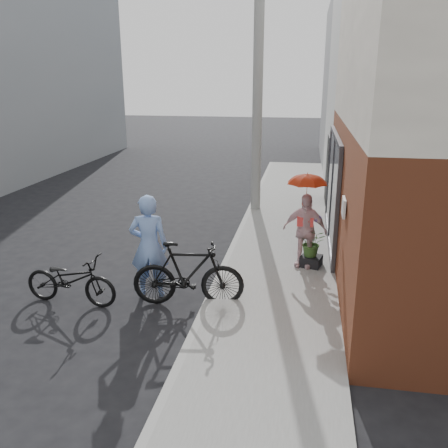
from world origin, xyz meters
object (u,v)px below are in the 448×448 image
(officer, at_px, (149,246))
(bike_right, at_px, (188,274))
(utility_pole, at_px, (258,90))
(bike_left, at_px, (71,280))
(kimono_woman, at_px, (305,230))
(planter, at_px, (311,261))

(officer, relative_size, bike_right, 0.98)
(utility_pole, height_order, officer, utility_pole)
(utility_pole, relative_size, bike_left, 4.07)
(bike_left, bearing_deg, officer, -61.39)
(bike_right, bearing_deg, utility_pole, -12.30)
(kimono_woman, bearing_deg, utility_pole, 122.06)
(utility_pole, distance_m, bike_right, 6.81)
(officer, bearing_deg, kimono_woman, -159.03)
(officer, distance_m, planter, 3.41)
(bike_left, bearing_deg, utility_pole, -17.41)
(bike_right, distance_m, planter, 2.88)
(planter, bearing_deg, bike_right, -138.06)
(utility_pole, distance_m, kimono_woman, 5.20)
(bike_right, relative_size, kimono_woman, 1.27)
(utility_pole, xyz_separation_m, bike_left, (-2.55, -6.44, -3.05))
(utility_pole, distance_m, bike_left, 7.57)
(utility_pole, bearing_deg, planter, -69.01)
(kimono_woman, bearing_deg, bike_right, -123.10)
(officer, height_order, kimono_woman, officer)
(officer, xyz_separation_m, planter, (2.90, 1.64, -0.73))
(utility_pole, height_order, planter, utility_pole)
(bike_left, bearing_deg, bike_right, -77.33)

